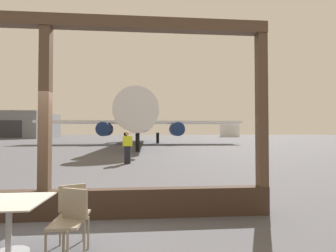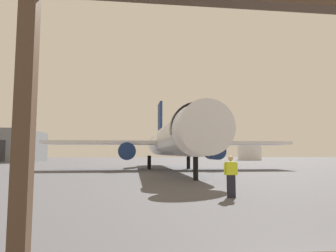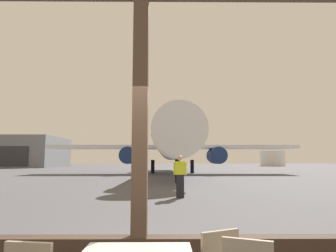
{
  "view_description": "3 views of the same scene",
  "coord_description": "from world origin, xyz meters",
  "views": [
    {
      "loc": [
        2.0,
        -5.05,
        1.71
      ],
      "look_at": [
        3.77,
        16.09,
        2.22
      ],
      "focal_mm": 26.56,
      "sensor_mm": 36.0,
      "label": 1
    },
    {
      "loc": [
        -3.15,
        -3.57,
        1.83
      ],
      "look_at": [
        -0.73,
        17.02,
        3.79
      ],
      "focal_mm": 31.45,
      "sensor_mm": 36.0,
      "label": 2
    },
    {
      "loc": [
        0.34,
        -3.85,
        1.53
      ],
      "look_at": [
        0.51,
        18.2,
        4.14
      ],
      "focal_mm": 31.36,
      "sensor_mm": 36.0,
      "label": 3
    }
  ],
  "objects": [
    {
      "name": "window_frame",
      "position": [
        0.0,
        0.0,
        1.47
      ],
      "size": [
        9.02,
        0.24,
        4.03
      ],
      "color": "#38281E",
      "rests_on": "ground"
    },
    {
      "name": "distant_hangar",
      "position": [
        -36.09,
        66.38,
        3.5
      ],
      "size": [
        22.24,
        17.14,
        7.01
      ],
      "color": "slate",
      "rests_on": "ground"
    },
    {
      "name": "ground_plane",
      "position": [
        0.0,
        40.0,
        0.0
      ],
      "size": [
        220.0,
        220.0,
        0.0
      ],
      "primitive_type": "plane",
      "color": "#4C4C51"
    },
    {
      "name": "airplane",
      "position": [
        1.16,
        29.72,
        3.39
      ],
      "size": [
        28.54,
        33.53,
        10.2
      ],
      "color": "silver",
      "rests_on": "ground"
    },
    {
      "name": "fuel_storage_tank",
      "position": [
        30.78,
        79.79,
        2.12
      ],
      "size": [
        6.81,
        6.81,
        4.23
      ],
      "primitive_type": "cylinder",
      "color": "white",
      "rests_on": "ground"
    },
    {
      "name": "ground_crew_worker",
      "position": [
        0.94,
        8.52,
        0.9
      ],
      "size": [
        0.54,
        0.26,
        1.74
      ],
      "color": "black",
      "rests_on": "ground"
    }
  ]
}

